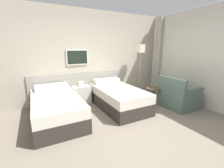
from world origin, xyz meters
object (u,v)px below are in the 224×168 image
at_px(nightstand, 81,94).
at_px(floor_lamp, 140,54).
at_px(armchair, 178,97).
at_px(bed_near_window, 117,97).
at_px(bed_near_door, 56,108).
at_px(side_table, 154,92).

distance_m(nightstand, floor_lamp, 2.31).
xyz_separation_m(nightstand, armchair, (2.29, -1.53, 0.01)).
bearing_deg(bed_near_window, nightstand, 137.92).
bearing_deg(bed_near_window, floor_lamp, 26.23).
height_order(bed_near_door, nightstand, bed_near_door).
xyz_separation_m(floor_lamp, armchair, (0.28, -1.40, -1.13)).
bearing_deg(bed_near_door, floor_lamp, 11.90).
bearing_deg(nightstand, armchair, -33.72).
distance_m(bed_near_door, armchair, 3.20).
bearing_deg(floor_lamp, side_table, -99.42).
bearing_deg(bed_near_door, side_table, -6.31).
height_order(bed_near_window, side_table, bed_near_window).
bearing_deg(bed_near_window, bed_near_door, 180.00).
height_order(bed_near_door, bed_near_window, same).
xyz_separation_m(nightstand, side_table, (1.86, -1.02, 0.07)).
bearing_deg(side_table, floor_lamp, 80.58).
distance_m(side_table, armchair, 0.67).
bearing_deg(nightstand, bed_near_door, -137.92).
distance_m(bed_near_window, side_table, 1.10).
relative_size(floor_lamp, side_table, 3.57).
height_order(nightstand, floor_lamp, floor_lamp).
relative_size(bed_near_door, side_table, 3.96).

